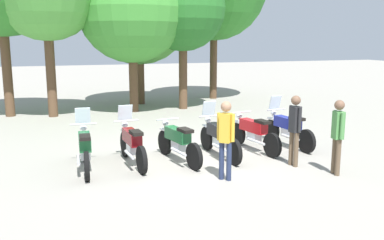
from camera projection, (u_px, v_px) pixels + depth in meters
ground_plane at (198, 158)px, 10.75m from camera, size 80.00×80.00×0.00m
motorcycle_0 at (85, 148)px, 9.73m from camera, size 0.62×2.19×1.37m
motorcycle_1 at (132, 143)px, 10.16m from camera, size 0.62×2.19×1.37m
motorcycle_2 at (178, 142)px, 10.39m from camera, size 0.67×2.17×0.99m
motorcycle_3 at (219, 137)px, 10.81m from camera, size 0.62×2.19×1.37m
motorcycle_4 at (253, 132)px, 11.41m from camera, size 0.64×2.18×0.99m
motorcycle_5 at (287, 128)px, 11.87m from camera, size 0.62×2.19×1.37m
person_0 at (295, 125)px, 9.93m from camera, size 0.26×0.41×1.70m
person_1 at (338, 131)px, 9.29m from camera, size 0.25×0.41×1.68m
person_2 at (226, 134)px, 8.92m from camera, size 0.33×0.34×1.71m
tree_2 at (132, 9)px, 16.83m from camera, size 4.33×4.33×6.34m
tree_3 at (139, 11)px, 18.92m from camera, size 4.81×4.81×6.62m
tree_4 at (183, 9)px, 17.55m from camera, size 3.57×3.57×6.02m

